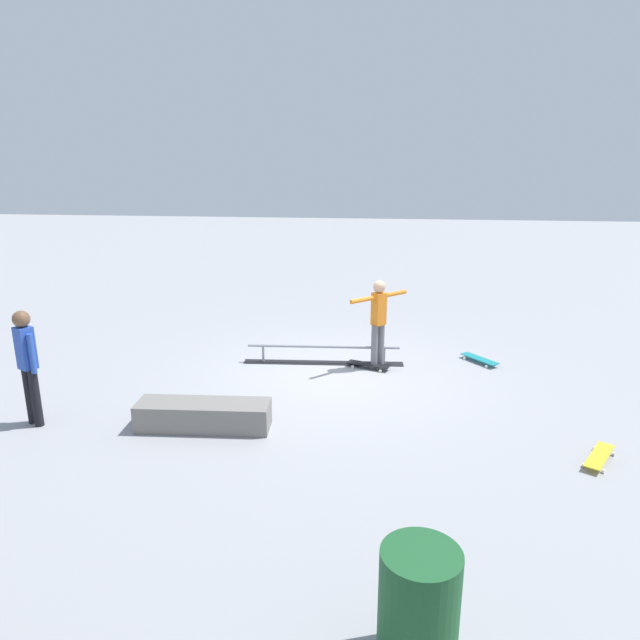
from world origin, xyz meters
name	(u,v)px	position (x,y,z in m)	size (l,w,h in m)	color
ground_plane	(337,375)	(0.00, 0.00, 0.00)	(60.00, 60.00, 0.00)	#9E9EA3
grind_rail	(323,356)	(0.32, -0.59, 0.15)	(3.06, 0.46, 0.36)	black
skate_ledge	(204,415)	(1.71, 2.33, 0.20)	(1.91, 0.54, 0.39)	gray
skater_main	(378,318)	(-0.71, -0.47, 0.97)	(1.01, 1.00, 1.67)	slate
skateboard_main	(368,365)	(-0.55, -0.41, 0.07)	(0.82, 0.43, 0.09)	black
bystander_blue_shirt	(27,362)	(4.20, 2.52, 0.97)	(0.38, 0.28, 1.72)	black
loose_skateboard_teal	(480,359)	(-2.66, -1.00, 0.07)	(0.67, 0.74, 0.09)	teal
loose_skateboard_yellow	(599,456)	(-3.64, 2.61, 0.07)	(0.59, 0.79, 0.09)	yellow
trash_bin	(418,608)	(-1.18, 5.95, 0.49)	(0.61, 0.61, 0.98)	#1E592D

